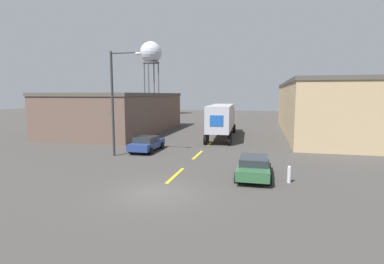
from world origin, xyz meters
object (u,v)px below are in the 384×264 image
(parked_car_right_near, at_px, (254,166))
(street_lamp, at_px, (116,96))
(water_tower, at_px, (151,54))
(fire_hydrant, at_px, (289,174))
(parked_car_left_far, at_px, (147,143))
(semi_truck, at_px, (222,118))

(parked_car_right_near, xyz_separation_m, street_lamp, (-11.21, 3.99, 4.21))
(water_tower, bearing_deg, fire_hydrant, -61.27)
(parked_car_left_far, xyz_separation_m, water_tower, (-16.48, 44.13, 13.97))
(semi_truck, xyz_separation_m, fire_hydrant, (6.25, -17.26, -1.83))
(parked_car_right_near, distance_m, water_tower, 58.70)
(street_lamp, bearing_deg, water_tower, 107.71)
(semi_truck, relative_size, fire_hydrant, 12.86)
(fire_hydrant, bearing_deg, water_tower, 118.73)
(parked_car_right_near, bearing_deg, parked_car_left_far, 145.80)
(parked_car_left_far, xyz_separation_m, fire_hydrant, (11.67, -7.21, -0.21))
(street_lamp, relative_size, fire_hydrant, 8.46)
(parked_car_left_far, height_order, water_tower, water_tower)
(water_tower, distance_m, fire_hydrant, 60.24)
(semi_truck, xyz_separation_m, street_lamp, (-6.98, -12.61, 2.59))
(water_tower, relative_size, fire_hydrant, 17.53)
(parked_car_right_near, xyz_separation_m, parked_car_left_far, (-9.64, 6.55, 0.00))
(parked_car_right_near, relative_size, fire_hydrant, 4.59)
(water_tower, bearing_deg, semi_truck, -57.28)
(semi_truck, distance_m, parked_car_right_near, 17.21)
(parked_car_left_far, bearing_deg, fire_hydrant, -31.70)
(parked_car_left_far, bearing_deg, water_tower, 110.47)
(water_tower, xyz_separation_m, street_lamp, (14.91, -46.69, -9.76))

